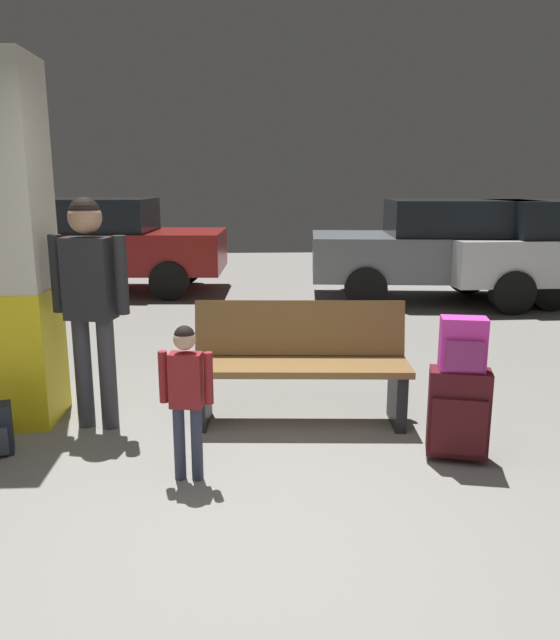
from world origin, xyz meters
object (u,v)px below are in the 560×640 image
backpack_bright (463,345)px  parked_car_near (450,247)px  bench (300,364)px  child (186,386)px  structural_pillar (7,249)px  adult (90,289)px  parked_car_far (95,242)px  suitcase (458,413)px

backpack_bright → parked_car_near: (1.76, 5.54, 0.03)m
bench → parked_car_near: (2.71, 4.80, 0.36)m
bench → child: child is taller
structural_pillar → bench: (2.11, -0.13, -0.86)m
adult → parked_car_far: (-1.37, 5.88, -0.22)m
child → parked_car_near: size_ratio=0.23×
child → backpack_bright: bearing=5.7°
suitcase → adult: adult is taller
child → structural_pillar: bearing=142.2°
structural_pillar → child: (1.35, -1.05, -0.71)m
bench → adult: size_ratio=0.98×
suitcase → backpack_bright: size_ratio=1.78×
structural_pillar → suitcase: size_ratio=4.33×
parked_car_near → parked_car_far: bearing=169.5°
suitcase → structural_pillar: bearing=164.0°
structural_pillar → parked_car_near: bearing=44.1°
structural_pillar → parked_car_near: (4.82, 4.66, -0.49)m
adult → parked_car_near: 6.42m
backpack_bright → adult: size_ratio=0.20×
bench → structural_pillar: bearing=176.4°
adult → structural_pillar: bearing=163.1°
structural_pillar → backpack_bright: (3.06, -0.88, -0.53)m
backpack_bright → parked_car_near: 5.81m
structural_pillar → parked_car_far: structural_pillar is taller
child → parked_car_far: 7.07m
bench → adult: (-1.49, -0.05, 0.59)m
bench → parked_car_near: bearing=60.5°
suitcase → parked_car_near: parked_car_near is taller
bench → parked_car_near: parked_car_near is taller
suitcase → child: size_ratio=0.63×
parked_car_near → child: bearing=-121.3°
backpack_bright → parked_car_near: parked_car_near is taller
bench → suitcase: bearing=-37.9°
child → adult: (-0.74, 0.86, 0.44)m
parked_car_far → bench: bearing=-63.8°
structural_pillar → parked_car_far: (-0.76, 5.69, -0.49)m
parked_car_near → structural_pillar: bearing=-135.9°
bench → backpack_bright: size_ratio=4.79×
structural_pillar → suitcase: (3.06, -0.88, -0.98)m
structural_pillar → parked_car_near: 6.72m
parked_car_far → parked_car_near: bearing=-10.5°
suitcase → adult: size_ratio=0.36×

